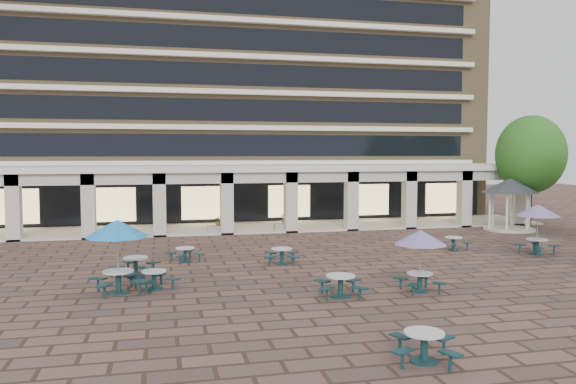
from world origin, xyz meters
name	(u,v)px	position (x,y,z in m)	size (l,w,h in m)	color
ground	(307,272)	(0.00, 0.00, 0.00)	(120.00, 120.00, 0.00)	brown
apartment_building	(233,68)	(0.00, 25.47, 12.60)	(40.00, 15.50, 25.20)	#8C754F
retail_arcade	(253,185)	(0.00, 14.80, 3.00)	(42.00, 6.60, 4.40)	white
picnic_table_0	(154,278)	(-6.53, -1.66, 0.43)	(2.00, 2.00, 0.73)	#13363B
picnic_table_1	(424,344)	(0.17, -10.86, 0.46)	(2.07, 2.07, 0.77)	#13363B
picnic_table_4	(117,231)	(-7.82, -1.98, 2.33)	(2.38, 2.38, 2.75)	#13363B
picnic_table_5	(341,284)	(0.10, -4.34, 0.48)	(1.98, 1.98, 0.80)	#13363B
picnic_table_6	(420,240)	(3.26, -4.27, 1.98)	(2.02, 2.02, 2.33)	#13363B
picnic_table_8	(185,253)	(-5.13, 3.68, 0.41)	(1.87, 1.87, 0.68)	#13363B
picnic_table_9	(136,265)	(-7.33, 1.01, 0.47)	(2.12, 2.12, 0.79)	#13363B
picnic_table_10	(282,255)	(-0.70, 2.11, 0.44)	(1.90, 1.90, 0.74)	#13363B
picnic_table_11	(538,212)	(12.73, 1.68, 2.18)	(2.22, 2.22, 2.57)	#13363B
picnic_table_13	(453,242)	(9.20, 3.86, 0.41)	(1.84, 1.84, 0.69)	#13363B
gazebo	(510,191)	(16.77, 9.98, 2.64)	(3.77, 3.77, 3.50)	beige
tree_east_c	(531,155)	(18.80, 10.71, 5.12)	(4.70, 4.70, 7.84)	#3D2918
planter_left	(219,226)	(-2.60, 12.90, 0.45)	(1.50, 0.60, 1.19)	gray
planter_right	(285,223)	(1.86, 12.90, 0.54)	(1.50, 0.87, 1.31)	gray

